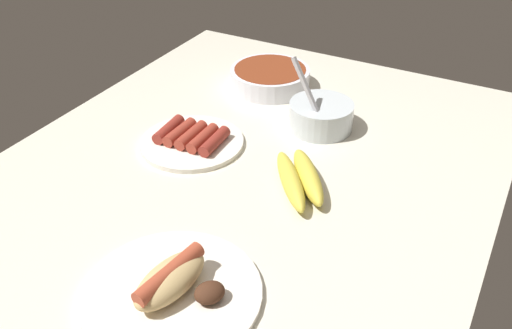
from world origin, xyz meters
TOP-DOWN VIEW (x-y plane):
  - ground_plane at (0.00, 0.00)cm, footprint 120.00×90.00cm
  - bowl_coleslaw at (-23.61, 6.57)cm, footprint 13.39×13.39cm
  - plate_hotdog_assembled at (29.94, 6.72)cm, footprint 25.87×25.87cm
  - plate_sausages at (-5.15, -13.52)cm, footprint 20.83×20.83cm
  - bowl_chili at (-35.72, -11.56)cm, footprint 18.75×18.75cm
  - banana_bunch at (-2.28, 11.54)cm, footprint 18.50×15.71cm

SIDE VIEW (x-z plane):
  - ground_plane at x=0.00cm, z-range -3.00..0.00cm
  - plate_sausages at x=-5.15cm, z-range -0.57..2.85cm
  - plate_hotdog_assembled at x=29.94cm, z-range -1.17..4.44cm
  - banana_bunch at x=-2.28cm, z-range -0.03..3.97cm
  - bowl_chili at x=-35.72cm, z-range 0.23..4.94cm
  - bowl_coleslaw at x=-23.61cm, z-range -4.71..11.09cm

